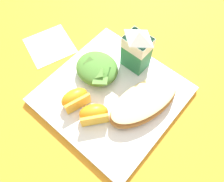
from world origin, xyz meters
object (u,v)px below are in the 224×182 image
cheesy_pizza_bread (144,102)px  paper_napkin (50,45)px  milk_carton (137,48)px  orange_wedge_front (75,99)px  white_plate (112,95)px  orange_wedge_middle (94,114)px  green_salad_pile (97,68)px

cheesy_pizza_bread → paper_napkin: size_ratio=1.68×
milk_carton → orange_wedge_front: (-0.03, -0.17, -0.04)m
white_plate → milk_carton: size_ratio=2.55×
white_plate → orange_wedge_middle: orange_wedge_middle is taller
white_plate → milk_carton: bearing=96.2°
orange_wedge_front → orange_wedge_middle: same height
milk_carton → green_salad_pile: bearing=-122.3°
white_plate → green_salad_pile: size_ratio=2.74×
cheesy_pizza_bread → green_salad_pile: size_ratio=1.81×
white_plate → milk_carton: milk_carton is taller
green_salad_pile → orange_wedge_middle: 0.11m
milk_carton → orange_wedge_middle: size_ratio=1.59×
green_salad_pile → milk_carton: bearing=57.7°
green_salad_pile → milk_carton: (0.05, 0.08, 0.04)m
white_plate → cheesy_pizza_bread: bearing=16.3°
milk_carton → orange_wedge_front: milk_carton is taller
cheesy_pizza_bread → milk_carton: milk_carton is taller
cheesy_pizza_bread → orange_wedge_front: (-0.12, -0.09, 0.00)m
orange_wedge_front → milk_carton: bearing=78.6°
orange_wedge_front → paper_napkin: size_ratio=0.62×
orange_wedge_front → cheesy_pizza_bread: bearing=38.0°
paper_napkin → white_plate: bearing=-2.0°
green_salad_pile → white_plate: bearing=-16.7°
white_plate → orange_wedge_front: 0.09m
milk_carton → paper_napkin: 0.24m
cheesy_pizza_bread → orange_wedge_middle: 0.11m
cheesy_pizza_bread → orange_wedge_front: bearing=-142.0°
orange_wedge_front → paper_napkin: (-0.18, 0.08, -0.03)m
cheesy_pizza_bread → paper_napkin: cheesy_pizza_bread is taller
orange_wedge_middle → white_plate: bearing=98.3°
white_plate → paper_napkin: 0.22m
white_plate → paper_napkin: (-0.22, 0.01, -0.01)m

